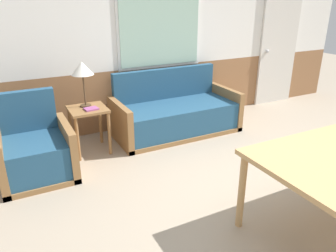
% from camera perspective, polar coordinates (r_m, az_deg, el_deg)
% --- Properties ---
extents(ground_plane, '(16.00, 16.00, 0.00)m').
position_cam_1_polar(ground_plane, '(3.37, 18.82, -13.52)').
color(ground_plane, gray).
extents(wall_back, '(7.20, 0.09, 2.70)m').
position_cam_1_polar(wall_back, '(4.95, -1.71, 15.72)').
color(wall_back, '#8E603D').
rests_on(wall_back, ground_plane).
extents(couch, '(1.79, 0.82, 0.88)m').
position_cam_1_polar(couch, '(4.75, 1.33, 1.96)').
color(couch, olive).
rests_on(couch, ground_plane).
extents(armchair, '(0.77, 0.77, 0.90)m').
position_cam_1_polar(armchair, '(3.88, -22.03, -4.43)').
color(armchair, olive).
rests_on(armchair, ground_plane).
extents(side_table, '(0.45, 0.45, 0.59)m').
position_cam_1_polar(side_table, '(4.20, -13.68, 1.46)').
color(side_table, olive).
rests_on(side_table, ground_plane).
extents(table_lamp, '(0.27, 0.27, 0.56)m').
position_cam_1_polar(table_lamp, '(4.12, -14.71, 9.45)').
color(table_lamp, '#4C3823').
rests_on(table_lamp, side_table).
extents(book_stack, '(0.17, 0.15, 0.02)m').
position_cam_1_polar(book_stack, '(4.10, -13.22, 2.94)').
color(book_stack, '#994C84').
rests_on(book_stack, side_table).
extents(entry_door, '(0.83, 0.09, 2.01)m').
position_cam_1_polar(entry_door, '(6.33, 18.66, 12.81)').
color(entry_door, silver).
rests_on(entry_door, ground_plane).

